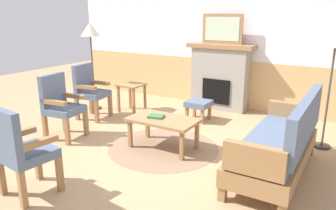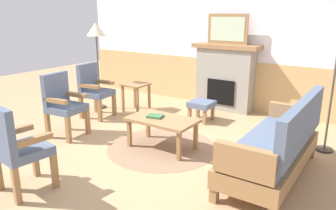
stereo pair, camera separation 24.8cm
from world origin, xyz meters
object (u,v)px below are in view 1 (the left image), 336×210
(armchair_near_fireplace, at_px, (89,89))
(floor_lamp_by_couch, at_px, (335,45))
(armchair_front_left, at_px, (20,148))
(side_table, at_px, (132,90))
(fireplace, at_px, (220,76))
(floor_lamp_by_chairs, at_px, (90,35))
(armchair_by_window_left, at_px, (60,104))
(footstool, at_px, (199,105))
(coffee_table, at_px, (163,122))
(book_on_table, at_px, (156,116))
(framed_picture, at_px, (222,29))
(couch, at_px, (279,144))

(armchair_near_fireplace, relative_size, floor_lamp_by_couch, 0.58)
(armchair_front_left, xyz_separation_m, side_table, (-0.86, 2.99, -0.10))
(fireplace, xyz_separation_m, floor_lamp_by_chairs, (-2.11, -1.33, 0.80))
(armchair_by_window_left, bearing_deg, footstool, 51.68)
(coffee_table, height_order, book_on_table, book_on_table)
(framed_picture, height_order, floor_lamp_by_chairs, framed_picture)
(book_on_table, height_order, floor_lamp_by_chairs, floor_lamp_by_chairs)
(framed_picture, distance_m, armchair_by_window_left, 3.26)
(footstool, bearing_deg, floor_lamp_by_chairs, -169.04)
(framed_picture, bearing_deg, armchair_near_fireplace, -134.76)
(armchair_near_fireplace, bearing_deg, book_on_table, -16.12)
(book_on_table, xyz_separation_m, armchair_near_fireplace, (-1.76, 0.51, 0.08))
(fireplace, distance_m, side_table, 1.76)
(coffee_table, xyz_separation_m, armchair_near_fireplace, (-1.87, 0.50, 0.15))
(fireplace, distance_m, armchair_near_fireplace, 2.52)
(armchair_near_fireplace, height_order, side_table, armchair_near_fireplace)
(fireplace, height_order, book_on_table, fireplace)
(floor_lamp_by_couch, bearing_deg, book_on_table, -149.65)
(fireplace, bearing_deg, side_table, -140.35)
(footstool, xyz_separation_m, side_table, (-1.33, -0.19, 0.15))
(coffee_table, height_order, floor_lamp_by_couch, floor_lamp_by_couch)
(footstool, height_order, floor_lamp_by_couch, floor_lamp_by_couch)
(book_on_table, xyz_separation_m, side_table, (-1.33, 1.18, -0.02))
(coffee_table, height_order, side_table, side_table)
(floor_lamp_by_couch, bearing_deg, armchair_near_fireplace, -169.67)
(coffee_table, xyz_separation_m, armchair_by_window_left, (-1.55, -0.45, 0.15))
(fireplace, distance_m, framed_picture, 0.91)
(book_on_table, distance_m, footstool, 1.39)
(footstool, xyz_separation_m, armchair_front_left, (-0.47, -3.19, 0.25))
(coffee_table, relative_size, floor_lamp_by_couch, 0.57)
(side_table, bearing_deg, armchair_near_fireplace, -122.53)
(framed_picture, distance_m, floor_lamp_by_chairs, 2.50)
(coffee_table, relative_size, footstool, 2.40)
(fireplace, relative_size, floor_lamp_by_couch, 0.77)
(armchair_front_left, relative_size, floor_lamp_by_chairs, 0.58)
(couch, height_order, floor_lamp_by_couch, floor_lamp_by_couch)
(armchair_by_window_left, height_order, armchair_front_left, same)
(coffee_table, xyz_separation_m, book_on_table, (-0.11, -0.01, 0.07))
(book_on_table, height_order, armchair_front_left, armchair_front_left)
(couch, height_order, footstool, couch)
(fireplace, height_order, couch, fireplace)
(floor_lamp_by_chairs, bearing_deg, floor_lamp_by_couch, 3.19)
(couch, xyz_separation_m, coffee_table, (-1.58, -0.00, -0.01))
(fireplace, relative_size, side_table, 2.36)
(fireplace, bearing_deg, framed_picture, 90.00)
(footstool, bearing_deg, coffee_table, -85.28)
(couch, distance_m, book_on_table, 1.70)
(coffee_table, relative_size, floor_lamp_by_chairs, 0.57)
(coffee_table, relative_size, armchair_by_window_left, 0.98)
(coffee_table, distance_m, side_table, 1.86)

